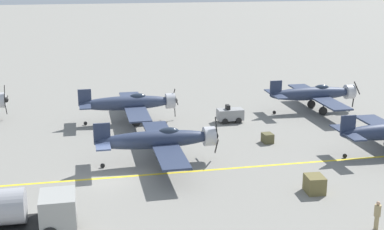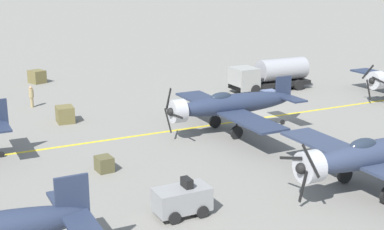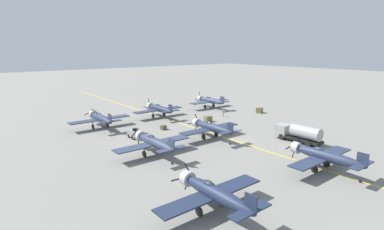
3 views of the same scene
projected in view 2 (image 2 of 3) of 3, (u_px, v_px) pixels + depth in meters
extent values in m
plane|color=gray|center=(263.00, 118.00, 41.56)|extent=(400.00, 400.00, 0.00)
cube|color=yellow|center=(263.00, 118.00, 41.56)|extent=(0.30, 160.00, 0.01)
cylinder|color=#B7B7BC|center=(376.00, 80.00, 45.46)|extent=(1.58, 0.90, 1.58)
sphere|color=black|center=(372.00, 81.00, 45.24)|extent=(0.56, 0.56, 0.56)
cube|color=black|center=(380.00, 81.00, 44.46)|extent=(1.75, 0.06, 0.45)
cube|color=black|center=(369.00, 90.00, 45.71)|extent=(0.72, 0.06, 1.69)
cube|color=black|center=(368.00, 72.00, 45.56)|extent=(1.24, 0.06, 1.43)
ellipsoid|color=#313B55|center=(379.00, 153.00, 27.32)|extent=(1.50, 9.50, 1.42)
cylinder|color=#B7B7BC|center=(310.00, 167.00, 25.39)|extent=(1.57, 0.90, 1.58)
ellipsoid|color=#232D3D|center=(363.00, 146.00, 26.68)|extent=(0.80, 1.70, 0.76)
cube|color=#313B55|center=(367.00, 161.00, 27.08)|extent=(12.00, 2.10, 0.16)
sphere|color=black|center=(301.00, 168.00, 25.17)|extent=(0.56, 0.56, 0.56)
cube|color=black|center=(311.00, 161.00, 24.46)|extent=(1.37, 0.06, 1.30)
cube|color=black|center=(303.00, 187.00, 25.22)|extent=(0.54, 0.06, 1.74)
cube|color=black|center=(291.00, 158.00, 25.83)|extent=(1.72, 0.06, 0.64)
cylinder|color=black|center=(346.00, 164.00, 28.54)|extent=(0.14, 0.14, 1.26)
cylinder|color=black|center=(345.00, 175.00, 28.70)|extent=(0.22, 0.90, 0.90)
cube|color=#2A354E|center=(73.00, 211.00, 20.34)|extent=(4.40, 1.10, 0.12)
cube|color=#2A354E|center=(72.00, 196.00, 20.17)|extent=(0.14, 1.30, 1.60)
ellipsoid|color=#29334C|center=(235.00, 104.00, 37.44)|extent=(1.50, 9.50, 1.42)
cylinder|color=#B7B7BC|center=(178.00, 111.00, 35.50)|extent=(1.58, 0.90, 1.58)
ellipsoid|color=#232D3D|center=(221.00, 98.00, 36.79)|extent=(0.80, 1.70, 0.76)
cube|color=#29334C|center=(226.00, 110.00, 37.19)|extent=(12.00, 2.10, 0.16)
cube|color=#29334C|center=(283.00, 96.00, 39.18)|extent=(4.40, 1.10, 0.12)
cube|color=#29334C|center=(283.00, 87.00, 39.01)|extent=(0.14, 1.30, 1.60)
sphere|color=black|center=(171.00, 112.00, 35.28)|extent=(0.56, 0.56, 0.56)
cube|color=black|center=(168.00, 121.00, 35.90)|extent=(1.11, 0.06, 1.52)
cube|color=black|center=(169.00, 99.00, 35.40)|extent=(0.88, 0.06, 1.64)
cube|color=black|center=(177.00, 116.00, 34.55)|extent=(1.76, 0.06, 0.28)
cylinder|color=black|center=(237.00, 124.00, 36.07)|extent=(0.14, 0.14, 1.26)
cylinder|color=black|center=(237.00, 133.00, 36.23)|extent=(0.22, 0.90, 0.90)
cylinder|color=black|center=(215.00, 113.00, 38.65)|extent=(0.14, 0.14, 1.26)
cylinder|color=black|center=(215.00, 122.00, 38.82)|extent=(0.22, 0.90, 0.90)
cylinder|color=black|center=(282.00, 122.00, 39.73)|extent=(0.12, 0.36, 0.36)
cylinder|color=black|center=(1.00, 154.00, 32.73)|extent=(0.12, 0.36, 0.36)
cube|color=black|center=(270.00, 84.00, 50.98)|extent=(2.25, 8.00, 0.40)
cube|color=#999993|center=(244.00, 78.00, 49.48)|extent=(2.50, 2.08, 2.00)
cylinder|color=#9E9EA3|center=(282.00, 69.00, 51.22)|extent=(2.10, 4.96, 2.10)
cylinder|color=black|center=(255.00, 90.00, 48.91)|extent=(0.30, 1.00, 1.00)
cylinder|color=black|center=(241.00, 85.00, 50.96)|extent=(0.30, 1.00, 1.00)
cylinder|color=black|center=(281.00, 87.00, 50.16)|extent=(0.30, 1.00, 1.00)
cylinder|color=black|center=(266.00, 83.00, 52.21)|extent=(0.30, 1.00, 1.00)
cylinder|color=black|center=(299.00, 85.00, 51.07)|extent=(0.30, 1.00, 1.00)
cylinder|color=black|center=(284.00, 81.00, 53.12)|extent=(0.30, 1.00, 1.00)
cube|color=gray|center=(182.00, 199.00, 24.81)|extent=(1.40, 2.60, 1.10)
cube|color=black|center=(187.00, 183.00, 24.73)|extent=(0.70, 0.36, 0.44)
cylinder|color=black|center=(174.00, 218.00, 24.04)|extent=(0.20, 0.60, 0.60)
cylinder|color=black|center=(162.00, 206.00, 25.23)|extent=(0.20, 0.60, 0.60)
cylinder|color=black|center=(202.00, 212.00, 24.67)|extent=(0.20, 0.60, 0.60)
cylinder|color=black|center=(189.00, 201.00, 25.85)|extent=(0.20, 0.60, 0.60)
cylinder|color=tan|center=(32.00, 102.00, 44.65)|extent=(0.27, 0.27, 0.86)
cylinder|color=tan|center=(31.00, 93.00, 44.44)|extent=(0.40, 0.40, 0.72)
sphere|color=tan|center=(31.00, 87.00, 44.32)|extent=(0.23, 0.23, 0.23)
cube|color=brown|center=(104.00, 164.00, 30.39)|extent=(1.10, 0.94, 0.87)
cube|color=brown|center=(37.00, 77.00, 54.31)|extent=(1.91, 1.76, 1.30)
cube|color=brown|center=(65.00, 114.00, 40.16)|extent=(1.55, 1.33, 1.23)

